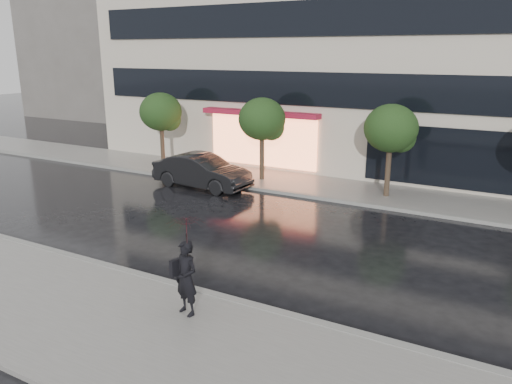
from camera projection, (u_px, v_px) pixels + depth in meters
The scene contains 11 objects.
ground at pixel (189, 271), 14.19m from camera, with size 120.00×120.00×0.00m, color black.
sidewalk_near at pixel (104, 322), 11.43m from camera, with size 60.00×4.50×0.12m, color slate.
sidewalk_far at pixel (322, 187), 22.81m from camera, with size 60.00×3.50×0.12m, color slate.
curb_near at pixel (166, 283), 13.32m from camera, with size 60.00×0.25×0.14m, color gray.
curb_far at pixel (307, 196), 21.33m from camera, with size 60.00×0.25×0.14m, color gray.
bg_building_left at pixel (110, 52), 47.47m from camera, with size 14.00×10.00×12.00m, color #59544F.
tree_far_west at pixel (162, 113), 26.00m from camera, with size 2.20×2.20×3.99m.
tree_mid_west at pixel (263, 121), 23.21m from camera, with size 2.20×2.20×3.99m.
tree_mid_east at pixel (393, 130), 20.42m from camera, with size 2.20×2.20×3.99m.
parked_car at pixel (202, 171), 22.69m from camera, with size 1.63×4.67×1.54m, color black.
pedestrian_with_umbrella at pixel (186, 255), 11.26m from camera, with size 1.03×1.04×2.39m.
Camera 1 is at (7.98, -10.49, 6.03)m, focal length 35.00 mm.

